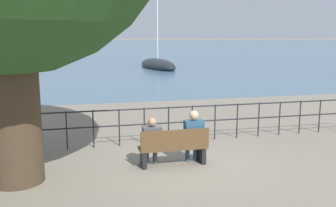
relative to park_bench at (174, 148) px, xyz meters
name	(u,v)px	position (x,y,z in m)	size (l,w,h in m)	color
ground_plane	(173,164)	(0.00, 0.06, -0.43)	(1000.00, 1000.00, 0.00)	gray
harbor_water	(80,44)	(0.00, 158.85, -0.42)	(600.00, 300.00, 0.01)	slate
park_bench	(174,148)	(0.00, 0.00, 0.00)	(1.63, 0.45, 0.90)	brown
seated_person_left	(152,139)	(-0.51, 0.08, 0.22)	(0.44, 0.35, 1.17)	#4C4C51
seated_person_right	(193,134)	(0.51, 0.07, 0.29)	(0.45, 0.35, 1.30)	navy
promenade_railing	(157,120)	(0.00, 1.93, 0.27)	(13.46, 0.04, 1.05)	black
sailboat_0	(158,65)	(5.56, 27.50, -0.15)	(3.04, 8.35, 7.91)	black
harbor_lighthouse	(21,4)	(-16.81, 109.44, 11.83)	(5.01, 5.01, 26.35)	white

